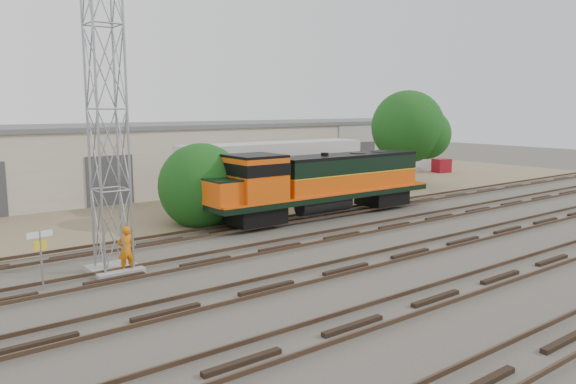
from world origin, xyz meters
TOP-DOWN VIEW (x-y plane):
  - ground at (0.00, 0.00)m, footprint 140.00×140.00m
  - dirt_strip at (0.00, 15.00)m, footprint 80.00×16.00m
  - tracks at (0.00, -3.00)m, footprint 80.00×20.40m
  - warehouse at (0.04, 22.98)m, footprint 58.40×10.40m
  - locomotive at (2.47, 6.00)m, footprint 15.84×2.78m
  - signal_tower at (-11.54, 2.73)m, footprint 1.91×1.91m
  - sign_post at (-14.49, 2.02)m, footprint 0.92×0.15m
  - worker at (-11.20, 2.23)m, footprint 0.76×0.55m
  - semi_trailer at (3.64, 11.95)m, footprint 13.80×3.14m
  - dumpster_blue at (15.30, 18.12)m, footprint 1.81×1.73m
  - dumpster_red at (27.67, 16.21)m, footprint 1.80×1.73m
  - tree_mid at (-3.80, 8.65)m, footprint 5.17×4.92m
  - tree_east at (16.71, 11.02)m, footprint 6.21×5.91m

SIDE VIEW (x-z plane):
  - ground at x=0.00m, z-range 0.00..0.00m
  - dirt_strip at x=0.00m, z-range 0.00..0.02m
  - tracks at x=0.00m, z-range -0.06..0.22m
  - dumpster_red at x=27.67m, z-range 0.00..1.40m
  - dumpster_blue at x=15.30m, z-range 0.00..1.50m
  - worker at x=-11.20m, z-range 0.00..1.94m
  - sign_post at x=-14.49m, z-range 0.45..2.70m
  - tree_mid at x=-3.80m, z-range -0.42..4.51m
  - locomotive at x=2.47m, z-range 0.30..4.11m
  - warehouse at x=0.04m, z-range 0.00..5.30m
  - semi_trailer at x=3.64m, z-range 0.54..4.77m
  - tree_east at x=16.71m, z-range 0.88..8.86m
  - signal_tower at x=-11.54m, z-range -0.15..12.81m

